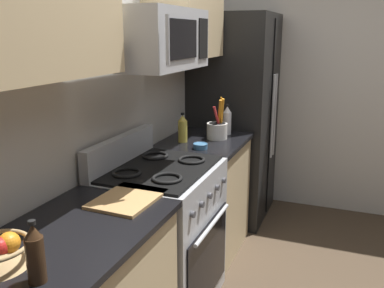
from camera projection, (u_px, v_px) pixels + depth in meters
The scene contains 13 objects.
wall_back at pixel (104, 101), 2.48m from camera, with size 8.00×0.10×2.60m, color beige.
range_oven at pixel (162, 236), 2.56m from camera, with size 0.76×0.64×1.09m.
counter_right at pixel (204, 196), 3.26m from camera, with size 0.75×0.60×0.91m.
refrigerator at pixel (234, 118), 3.83m from camera, with size 0.77×0.71×1.87m.
wall_right at pixel (314, 76), 3.95m from camera, with size 0.10×8.00×2.60m, color beige.
microwave at pixel (153, 39), 2.27m from camera, with size 0.69×0.44×0.33m.
upper_cabinets_right at pixel (186, 12), 2.95m from camera, with size 0.74×0.34×0.65m.
utensil_crock at pixel (217, 129), 3.16m from camera, with size 0.16×0.16×0.33m.
cutting_board at pixel (128, 199), 2.00m from camera, with size 0.36×0.27×0.02m, color tan.
bottle_vinegar at pixel (227, 121), 3.29m from camera, with size 0.07×0.07×0.24m.
bottle_oil at pixel (183, 129), 3.06m from camera, with size 0.07×0.07×0.22m.
bottle_soy at pixel (35, 254), 1.32m from camera, with size 0.06×0.06×0.22m.
prep_bowl at pixel (200, 146), 2.90m from camera, with size 0.10×0.10×0.04m.
Camera 1 is at (-2.10, -0.36, 1.69)m, focal length 38.65 mm.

